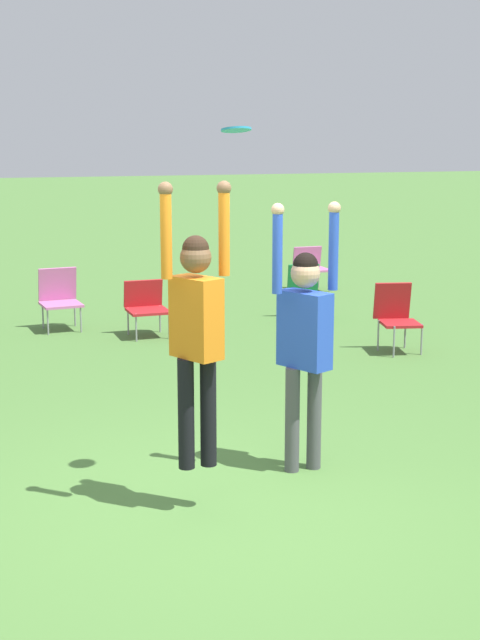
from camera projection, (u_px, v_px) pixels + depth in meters
The scene contains 9 objects.
ground_plane at pixel (216, 508), 6.65m from camera, with size 120.00×120.00×0.00m, color #4C7A38.
person_jumping at pixel (196, 320), 6.35m from camera, with size 0.53×0.43×2.08m.
person_defending at pixel (305, 330), 7.20m from camera, with size 0.59×0.49×2.22m.
frisbee at pixel (236, 130), 6.48m from camera, with size 0.22×0.22×0.05m.
camping_chair_0 at pixel (146, 304), 12.44m from camera, with size 0.56×0.59×0.77m.
camping_chair_1 at pixel (59, 296), 12.85m from camera, with size 0.58×0.62×0.88m.
camping_chair_3 at pixel (396, 313), 11.50m from camera, with size 0.58×0.63×0.89m.
camping_chair_4 at pixel (306, 289), 13.60m from camera, with size 0.56×0.60×0.83m.
camping_chair_5 at pixel (311, 265), 16.24m from camera, with size 0.56×0.59×0.78m.
Camera 1 is at (-2.03, -5.90, 2.71)m, focal length 50.00 mm.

